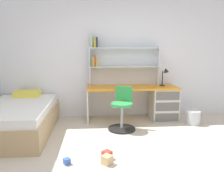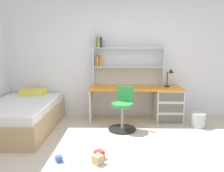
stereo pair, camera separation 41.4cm
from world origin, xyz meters
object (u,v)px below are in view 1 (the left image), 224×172
toy_block_natural_0 (107,160)px  desk_lamp (166,74)px  desk (155,101)px  toy_block_blue_1 (67,161)px  toy_block_red_2 (107,155)px  bookshelf_hutch (116,58)px  swivel_chair (122,113)px  bed_platform (17,119)px  waste_bin (193,117)px

toy_block_natural_0 → desk_lamp: bearing=54.4°
desk → toy_block_blue_1: desk is taller
desk → toy_block_red_2: (-1.15, -1.75, -0.34)m
toy_block_blue_1 → toy_block_red_2: bearing=11.1°
bookshelf_hutch → swivel_chair: bookshelf_hutch is taller
desk → desk_lamp: bearing=5.0°
bookshelf_hutch → toy_block_natural_0: size_ratio=12.37×
swivel_chair → toy_block_blue_1: 1.59m
bed_platform → toy_block_blue_1: 1.60m
desk_lamp → swivel_chair: (-1.01, -0.60, -0.65)m
toy_block_natural_0 → toy_block_red_2: (0.01, 0.15, -0.00)m
desk_lamp → waste_bin: size_ratio=1.36×
swivel_chair → bookshelf_hutch: bearing=93.1°
swivel_chair → toy_block_natural_0: bearing=-105.5°
bookshelf_hutch → bed_platform: size_ratio=0.78×
bed_platform → desk: bearing=13.4°
toy_block_blue_1 → desk_lamp: bearing=44.5°
desk_lamp → toy_block_blue_1: 2.84m
desk_lamp → toy_block_red_2: 2.42m
toy_block_natural_0 → waste_bin: bearing=39.1°
toy_block_red_2 → toy_block_natural_0: bearing=-92.9°
swivel_chair → toy_block_natural_0: (-0.37, -1.32, -0.26)m
bookshelf_hutch → waste_bin: size_ratio=5.36×
desk → toy_block_blue_1: 2.54m
toy_block_natural_0 → toy_block_red_2: toy_block_natural_0 is taller
waste_bin → toy_block_natural_0: bearing=-140.9°
toy_block_red_2 → desk_lamp: bearing=52.3°
desk → toy_block_blue_1: bearing=-132.3°
swivel_chair → toy_block_natural_0: swivel_chair is taller
desk_lamp → bed_platform: desk_lamp is taller
bed_platform → waste_bin: size_ratio=6.83×
waste_bin → toy_block_red_2: size_ratio=2.46×
bed_platform → desk_lamp: bearing=12.8°
bookshelf_hutch → swivel_chair: size_ratio=1.86×
waste_bin → toy_block_natural_0: size_ratio=2.31×
bed_platform → waste_bin: 3.41m
desk → toy_block_natural_0: 2.25m
bed_platform → waste_bin: bearing=4.1°
desk → desk_lamp: desk_lamp is taller
waste_bin → toy_block_blue_1: 2.80m
desk → bed_platform: 2.79m
swivel_chair → toy_block_red_2: (-0.36, -1.17, -0.27)m
swivel_chair → bed_platform: bearing=-178.1°
desk_lamp → toy_block_blue_1: desk_lamp is taller
bookshelf_hutch → toy_block_natural_0: bookshelf_hutch is taller
swivel_chair → toy_block_natural_0: size_ratio=6.64×
swivel_chair → bed_platform: size_ratio=0.42×
bookshelf_hutch → toy_block_red_2: (-0.32, -1.94, -1.26)m
desk_lamp → swivel_chair: desk_lamp is taller
toy_block_blue_1 → bed_platform: bearing=129.9°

